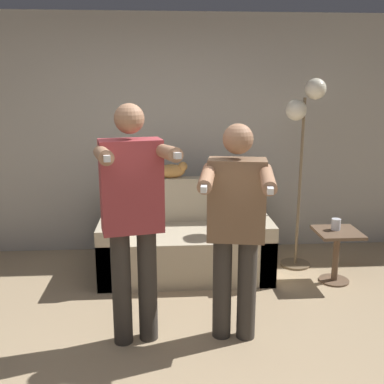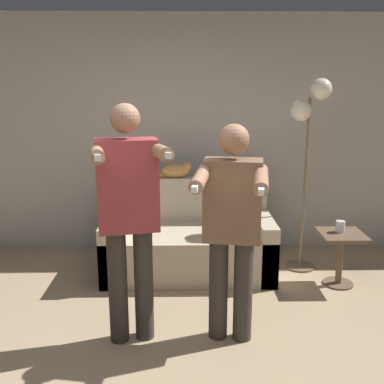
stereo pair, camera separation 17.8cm
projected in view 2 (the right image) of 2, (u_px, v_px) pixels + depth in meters
name	position (u px, v px, depth m)	size (l,w,h in m)	color
ground_plane	(164.00, 379.00, 2.92)	(16.00, 16.00, 0.00)	tan
wall_back	(171.00, 136.00, 4.98)	(10.00, 0.05, 2.60)	#B7B2A8
couch	(188.00, 244.00, 4.55)	(1.66, 0.85, 0.91)	beige
person_left	(129.00, 210.00, 3.14)	(0.58, 0.74, 1.75)	#38332D
person_right	(232.00, 222.00, 3.17)	(0.55, 0.73, 1.61)	#38332D
cat	(177.00, 170.00, 4.69)	(0.40, 0.11, 0.17)	tan
floor_lamp	(309.00, 123.00, 4.34)	(0.38, 0.31, 1.92)	#756047
side_table	(341.00, 248.00, 4.21)	(0.41, 0.41, 0.51)	brown
cup	(340.00, 226.00, 4.20)	(0.09, 0.09, 0.11)	silver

